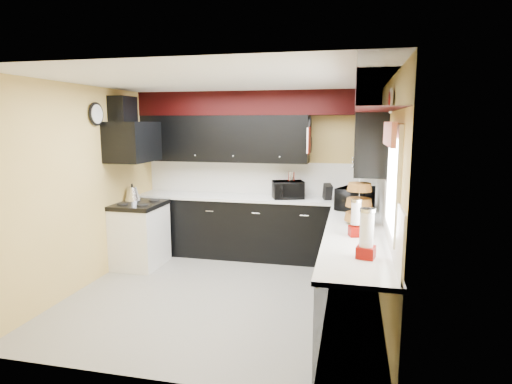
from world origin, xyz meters
TOP-DOWN VIEW (x-y plane):
  - ground at (0.00, 0.00)m, footprint 3.60×3.60m
  - wall_back at (0.00, 1.80)m, footprint 3.60×0.06m
  - wall_right at (1.80, 0.00)m, footprint 0.06×3.60m
  - wall_left at (-1.80, 0.00)m, footprint 0.06×3.60m
  - ceiling at (0.00, 0.00)m, footprint 3.60×3.60m
  - cab_back at (0.00, 1.50)m, footprint 3.60×0.60m
  - cab_right at (1.50, -0.30)m, footprint 0.60×3.00m
  - counter_back at (0.00, 1.50)m, footprint 3.62×0.64m
  - counter_right at (1.50, -0.30)m, footprint 0.64×3.02m
  - splash_back at (0.00, 1.79)m, footprint 3.60×0.02m
  - splash_right at (1.79, 0.00)m, footprint 0.02×3.60m
  - upper_back at (-0.50, 1.62)m, footprint 2.60×0.35m
  - upper_right at (1.62, 0.90)m, footprint 0.35×1.80m
  - soffit_back at (0.00, 1.62)m, footprint 3.60×0.36m
  - soffit_right at (1.62, -0.18)m, footprint 0.36×3.24m
  - stove at (-1.50, 0.75)m, footprint 0.60×0.75m
  - cooktop at (-1.50, 0.75)m, footprint 0.62×0.77m
  - hood at (-1.55, 0.75)m, footprint 0.50×0.78m
  - hood_duct at (-1.68, 0.75)m, footprint 0.24×0.40m
  - window at (1.79, -0.90)m, footprint 0.03×0.86m
  - valance at (1.73, -0.90)m, footprint 0.04×0.88m
  - pan_top at (0.82, 1.55)m, footprint 0.03×0.22m
  - pan_mid at (0.82, 1.42)m, footprint 0.03×0.28m
  - pan_low at (0.82, 1.68)m, footprint 0.03×0.24m
  - cut_board at (0.83, 1.30)m, footprint 0.03×0.26m
  - baskets at (1.52, 0.05)m, footprint 0.27×0.27m
  - clock at (-1.77, 0.25)m, footprint 0.03×0.30m
  - deco_plate at (1.77, -0.35)m, footprint 0.03×0.24m
  - toaster_oven at (0.53, 1.47)m, footprint 0.54×0.49m
  - microwave at (1.48, 0.86)m, footprint 0.52×0.61m
  - utensil_crock at (0.57, 1.51)m, footprint 0.19×0.19m
  - knife_block at (1.10, 1.47)m, footprint 0.15×0.17m
  - kettle at (-1.68, 0.90)m, footprint 0.29×0.29m
  - dispenser_a at (1.49, -0.50)m, footprint 0.15×0.15m
  - dispenser_b at (1.57, -1.18)m, footprint 0.17×0.17m

SIDE VIEW (x-z plane):
  - ground at x=0.00m, z-range 0.00..0.00m
  - stove at x=-1.50m, z-range 0.00..0.86m
  - cab_back at x=0.00m, z-range 0.00..0.90m
  - cab_right at x=1.50m, z-range 0.00..0.90m
  - cooktop at x=-1.50m, z-range 0.86..0.92m
  - counter_back at x=0.00m, z-range 0.90..0.94m
  - counter_right at x=1.50m, z-range 0.90..0.94m
  - utensil_crock at x=0.57m, z-range 0.94..1.10m
  - kettle at x=-1.68m, z-range 0.92..1.12m
  - knife_block at x=1.10m, z-range 0.94..1.17m
  - toaster_oven at x=0.53m, z-range 0.94..1.20m
  - microwave at x=1.48m, z-range 0.94..1.22m
  - dispenser_a at x=1.49m, z-range 0.94..1.27m
  - dispenser_b at x=1.57m, z-range 0.94..1.33m
  - baskets at x=1.52m, z-range 0.93..1.43m
  - splash_back at x=0.00m, z-range 0.94..1.44m
  - splash_right at x=1.79m, z-range 0.94..1.44m
  - wall_back at x=0.00m, z-range 0.00..2.50m
  - wall_right at x=1.80m, z-range 0.00..2.50m
  - wall_left at x=-1.80m, z-range 0.00..2.50m
  - window at x=1.79m, z-range 1.07..2.03m
  - pan_low at x=0.82m, z-range 1.51..1.93m
  - pan_mid at x=0.82m, z-range 1.52..1.98m
  - hood at x=-1.55m, z-range 1.50..2.06m
  - upper_back at x=-0.50m, z-range 1.45..2.15m
  - upper_right at x=1.62m, z-range 1.45..2.15m
  - cut_board at x=0.83m, z-range 1.62..1.98m
  - valance at x=1.73m, z-range 1.85..2.05m
  - pan_top at x=0.82m, z-range 1.80..2.20m
  - clock at x=-1.77m, z-range 2.00..2.30m
  - hood_duct at x=-1.68m, z-range 2.00..2.40m
  - deco_plate at x=1.77m, z-range 2.13..2.37m
  - soffit_back at x=0.00m, z-range 2.15..2.50m
  - soffit_right at x=1.62m, z-range 2.15..2.50m
  - ceiling at x=0.00m, z-range 2.47..2.53m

